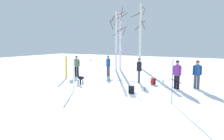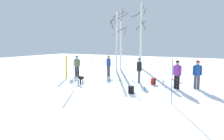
% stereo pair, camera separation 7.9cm
% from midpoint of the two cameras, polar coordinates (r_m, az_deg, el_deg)
% --- Properties ---
extents(ground_plane, '(60.00, 60.00, 0.00)m').
position_cam_midpoint_polar(ground_plane, '(11.65, -1.64, -6.01)').
color(ground_plane, white).
extents(person_0, '(0.34, 0.48, 1.72)m').
position_cam_midpoint_polar(person_0, '(14.11, 7.76, 0.38)').
color(person_0, '#4C4C56').
rests_on(person_0, ground_plane).
extents(person_1, '(0.51, 0.34, 1.72)m').
position_cam_midpoint_polar(person_1, '(12.70, 17.88, -0.73)').
color(person_1, black).
rests_on(person_1, ground_plane).
extents(person_2, '(0.48, 0.34, 1.72)m').
position_cam_midpoint_polar(person_2, '(16.83, -9.64, 1.51)').
color(person_2, black).
rests_on(person_2, ground_plane).
extents(person_3, '(0.51, 0.34, 1.72)m').
position_cam_midpoint_polar(person_3, '(13.17, 22.86, -0.67)').
color(person_3, '#4C4C56').
rests_on(person_3, ground_plane).
extents(person_4, '(0.48, 0.34, 1.72)m').
position_cam_midpoint_polar(person_4, '(16.77, -0.84, 1.60)').
color(person_4, '#4C4C56').
rests_on(person_4, ground_plane).
extents(dog, '(0.82, 0.47, 0.57)m').
position_cam_midpoint_polar(dog, '(13.73, -8.55, -2.34)').
color(dog, black).
rests_on(dog, ground_plane).
extents(ski_pair_planted_0, '(0.02, 0.15, 1.77)m').
position_cam_midpoint_polar(ski_pair_planted_0, '(11.82, -10.46, -1.58)').
color(ski_pair_planted_0, white).
rests_on(ski_pair_planted_0, ground_plane).
extents(ski_pair_planted_1, '(0.14, 0.13, 1.76)m').
position_cam_midpoint_polar(ski_pair_planted_1, '(16.02, -12.45, 0.75)').
color(ski_pair_planted_1, yellow).
rests_on(ski_pair_planted_1, ground_plane).
extents(ski_pair_planted_2, '(0.10, 0.25, 2.03)m').
position_cam_midpoint_polar(ski_pair_planted_2, '(9.62, 16.60, -3.10)').
color(ski_pair_planted_2, blue).
rests_on(ski_pair_planted_2, ground_plane).
extents(ski_pair_lying_0, '(1.63, 0.75, 0.05)m').
position_cam_midpoint_polar(ski_pair_lying_0, '(15.05, 0.45, -2.83)').
color(ski_pair_lying_0, green).
rests_on(ski_pair_lying_0, ground_plane).
extents(ski_pair_lying_1, '(1.19, 1.61, 0.05)m').
position_cam_midpoint_polar(ski_pair_lying_1, '(15.45, 17.52, -2.91)').
color(ski_pair_lying_1, red).
rests_on(ski_pair_lying_1, ground_plane).
extents(ski_poles_0, '(0.07, 0.24, 1.55)m').
position_cam_midpoint_polar(ski_poles_0, '(14.81, -5.60, 0.14)').
color(ski_poles_0, '#B2B2BC').
rests_on(ski_poles_0, ground_plane).
extents(backpack_0, '(0.27, 0.30, 0.44)m').
position_cam_midpoint_polar(backpack_0, '(11.17, 5.59, -5.50)').
color(backpack_0, black).
rests_on(backpack_0, ground_plane).
extents(backpack_1, '(0.32, 0.30, 0.44)m').
position_cam_midpoint_polar(backpack_1, '(13.82, 11.61, -3.08)').
color(backpack_1, red).
rests_on(backpack_1, ground_plane).
extents(water_bottle_0, '(0.06, 0.06, 0.25)m').
position_cam_midpoint_polar(water_bottle_0, '(11.83, 9.29, -5.31)').
color(water_bottle_0, '#1E72BF').
rests_on(water_bottle_0, ground_plane).
extents(birch_tree_0, '(1.48, 1.48, 6.05)m').
position_cam_midpoint_polar(birch_tree_0, '(20.27, 1.41, 8.70)').
color(birch_tree_0, white).
rests_on(birch_tree_0, ground_plane).
extents(birch_tree_1, '(1.61, 1.59, 5.76)m').
position_cam_midpoint_polar(birch_tree_1, '(21.11, 2.54, 8.63)').
color(birch_tree_1, silver).
rests_on(birch_tree_1, ground_plane).
extents(birch_tree_2, '(1.60, 1.50, 7.00)m').
position_cam_midpoint_polar(birch_tree_2, '(22.71, 8.13, 9.92)').
color(birch_tree_2, silver).
rests_on(birch_tree_2, ground_plane).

